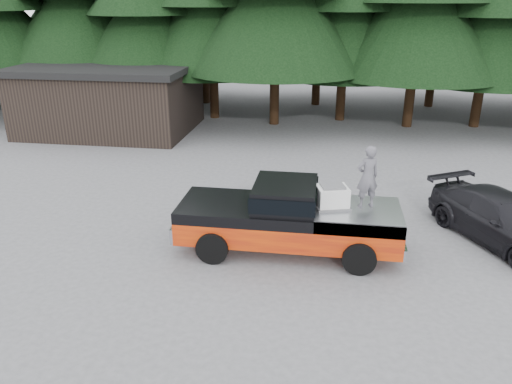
# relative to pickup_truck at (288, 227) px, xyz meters

# --- Properties ---
(ground) EXTENTS (120.00, 120.00, 0.00)m
(ground) POSITION_rel_pickup_truck_xyz_m (-1.02, -0.34, -0.67)
(ground) COLOR #535356
(ground) RESTS_ON ground
(pickup_truck) EXTENTS (6.00, 2.04, 1.33)m
(pickup_truck) POSITION_rel_pickup_truck_xyz_m (0.00, 0.00, 0.00)
(pickup_truck) COLOR #D94406
(pickup_truck) RESTS_ON ground
(truck_cab) EXTENTS (1.66, 1.90, 0.59)m
(truck_cab) POSITION_rel_pickup_truck_xyz_m (-0.10, 0.00, 0.96)
(truck_cab) COLOR black
(truck_cab) RESTS_ON pickup_truck
(air_compressor) EXTENTS (0.92, 0.83, 0.53)m
(air_compressor) POSITION_rel_pickup_truck_xyz_m (1.12, 0.01, 0.93)
(air_compressor) COLOR silver
(air_compressor) RESTS_ON pickup_truck
(man_on_bed) EXTENTS (0.71, 0.60, 1.64)m
(man_on_bed) POSITION_rel_pickup_truck_xyz_m (1.98, 0.17, 1.48)
(man_on_bed) COLOR #57555C
(man_on_bed) RESTS_ON pickup_truck
(parked_car) EXTENTS (3.91, 4.98, 1.35)m
(parked_car) POSITION_rel_pickup_truck_xyz_m (5.83, 1.37, 0.01)
(parked_car) COLOR black
(parked_car) RESTS_ON ground
(utility_building) EXTENTS (8.40, 6.40, 3.30)m
(utility_building) POSITION_rel_pickup_truck_xyz_m (-10.02, 11.66, 1.00)
(utility_building) COLOR black
(utility_building) RESTS_ON ground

